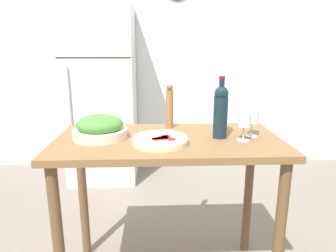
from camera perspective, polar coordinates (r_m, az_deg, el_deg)
name	(u,v)px	position (r m, az deg, el deg)	size (l,w,h in m)	color
wall_back	(161,56)	(3.56, -1.35, 13.12)	(6.40, 0.08, 2.60)	silver
refrigerator	(102,95)	(3.26, -12.48, 5.74)	(0.70, 0.69, 1.82)	silver
prep_counter	(168,163)	(1.69, 0.05, -7.03)	(1.23, 0.64, 0.91)	brown
wine_bottle	(221,111)	(1.64, 10.01, 2.91)	(0.08, 0.08, 0.34)	#142833
wine_glass_near	(244,122)	(1.62, 14.32, 0.80)	(0.07, 0.07, 0.15)	silver
wine_glass_far	(252,118)	(1.71, 15.77, 1.53)	(0.07, 0.07, 0.15)	silver
pepper_mill	(170,107)	(1.84, 0.31, 3.70)	(0.05, 0.05, 0.27)	olive
salad_bowl	(100,128)	(1.67, -12.83, -0.36)	(0.30, 0.30, 0.13)	silver
homemade_pizza	(160,140)	(1.55, -1.49, -2.68)	(0.29, 0.29, 0.04)	beige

